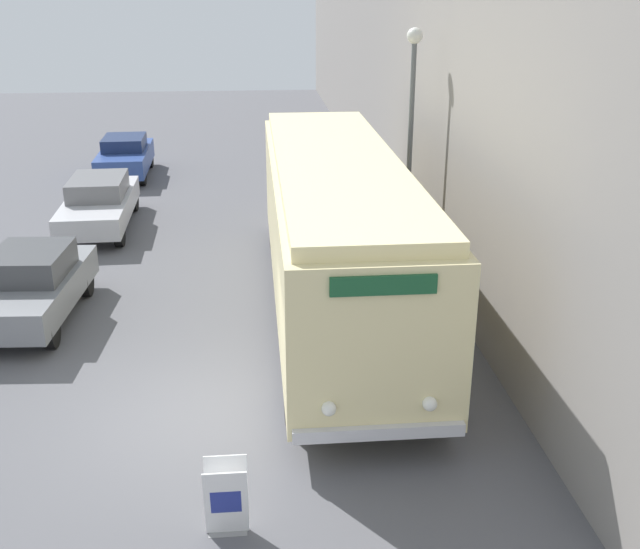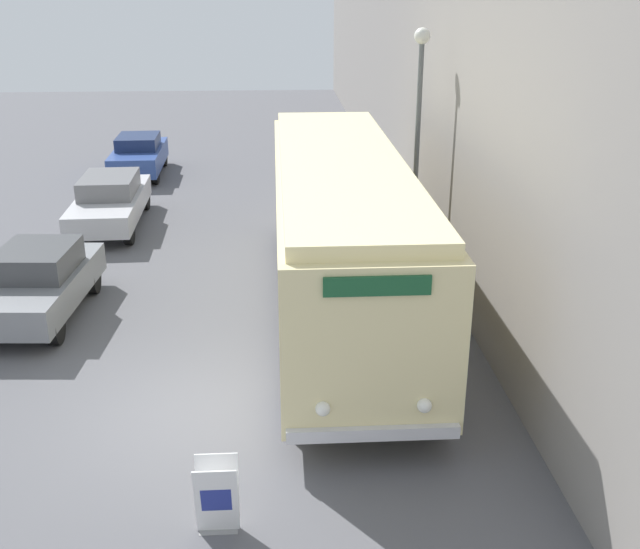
% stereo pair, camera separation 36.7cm
% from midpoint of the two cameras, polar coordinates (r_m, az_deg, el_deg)
% --- Properties ---
extents(ground_plane, '(80.00, 80.00, 0.00)m').
position_cam_midpoint_polar(ground_plane, '(12.90, -10.59, -10.63)').
color(ground_plane, '#56565B').
extents(building_wall_right, '(0.30, 60.00, 7.49)m').
position_cam_midpoint_polar(building_wall_right, '(21.54, 6.56, 13.24)').
color(building_wall_right, gray).
rests_on(building_wall_right, ground_plane).
extents(vintage_bus, '(2.67, 11.63, 3.44)m').
position_cam_midpoint_polar(vintage_bus, '(15.82, 0.57, 3.69)').
color(vintage_bus, black).
rests_on(vintage_bus, ground_plane).
extents(sign_board, '(0.56, 0.40, 1.06)m').
position_cam_midpoint_polar(sign_board, '(10.21, -8.22, -16.61)').
color(sign_board, gray).
rests_on(sign_board, ground_plane).
extents(streetlamp, '(0.36, 0.36, 5.82)m').
position_cam_midpoint_polar(streetlamp, '(17.74, 6.36, 11.78)').
color(streetlamp, '#595E60').
rests_on(streetlamp, ground_plane).
extents(parked_car_near, '(2.00, 4.13, 1.54)m').
position_cam_midpoint_polar(parked_car_near, '(16.98, -21.67, -0.77)').
color(parked_car_near, black).
rests_on(parked_car_near, ground_plane).
extents(parked_car_mid, '(1.90, 4.84, 1.50)m').
position_cam_midpoint_polar(parked_car_mid, '(22.81, -16.93, 5.28)').
color(parked_car_mid, black).
rests_on(parked_car_mid, ground_plane).
extents(parked_car_far, '(1.82, 4.22, 1.47)m').
position_cam_midpoint_polar(parked_car_far, '(28.83, -14.98, 8.70)').
color(parked_car_far, black).
rests_on(parked_car_far, ground_plane).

